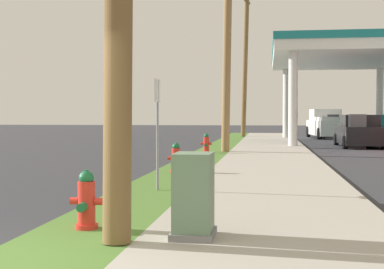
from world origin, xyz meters
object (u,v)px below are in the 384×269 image
Objects in this scene: fire_hydrant_second at (176,159)px; utility_cabinet at (194,199)px; utility_pole_midground at (227,44)px; car_black_by_far_pump at (359,132)px; utility_pole_background at (245,63)px; street_sign_post at (157,111)px; fire_hydrant_third at (206,144)px; fire_hydrant_nearest at (86,203)px; car_teal_by_near_pump at (382,130)px; truck_white_on_apron at (328,125)px.

fire_hydrant_second is 0.75× the size of utility_cabinet.
utility_pole_midground is 9.15m from car_black_by_far_pump.
utility_cabinet is at bearing -88.70° from utility_pole_background.
street_sign_post is (-0.52, -27.27, -3.52)m from utility_pole_background.
utility_cabinet is 0.47× the size of street_sign_post.
street_sign_post is at bearing -88.65° from fire_hydrant_third.
utility_pole_background reaches higher than car_black_by_far_pump.
utility_pole_midground is at bearing 92.81° from utility_cabinet.
fire_hydrant_second is at bearing 90.26° from fire_hydrant_nearest.
utility_cabinet is 21.69m from car_black_by_far_pump.
car_teal_by_near_pump is at bearing 70.88° from fire_hydrant_nearest.
utility_pole_background is at bearing 88.26° from fire_hydrant_second.
fire_hydrant_second is at bearing -115.95° from car_teal_by_near_pump.
utility_pole_midground is at bearing -135.55° from car_black_by_far_pump.
car_black_by_far_pump is at bearing -87.87° from truck_white_on_apron.
utility_pole_midground is at bearing 85.08° from fire_hydrant_second.
street_sign_post reaches higher than fire_hydrant_second.
truck_white_on_apron is at bearing 92.13° from car_black_by_far_pump.
utility_cabinet is 31.91m from truck_white_on_apron.
utility_pole_background is 11.09m from car_teal_by_near_pump.
fire_hydrant_nearest is at bearing -107.75° from car_black_by_far_pump.
fire_hydrant_nearest is 0.75× the size of utility_cabinet.
fire_hydrant_third is 18.31m from truck_white_on_apron.
street_sign_post reaches higher than car_teal_by_near_pump.
utility_cabinet is (0.75, -15.16, -3.79)m from utility_pole_midground.
street_sign_post is (-0.48, -11.27, -2.73)m from utility_pole_midground.
truck_white_on_apron is (6.09, 27.64, -0.72)m from street_sign_post.
utility_pole_midground reaches higher than fire_hydrant_second.
utility_pole_midground reaches higher than fire_hydrant_third.
fire_hydrant_third is at bearing 90.31° from fire_hydrant_nearest.
fire_hydrant_second is (-0.03, 6.91, 0.00)m from fire_hydrant_nearest.
street_sign_post is (-1.23, 3.89, 1.06)m from utility_cabinet.
utility_pole_midground is 11.60m from street_sign_post.
fire_hydrant_nearest is 1.00× the size of fire_hydrant_second.
utility_cabinet reaches higher than fire_hydrant_third.
fire_hydrant_third is 10.54m from street_sign_post.
fire_hydrant_second is 19.30m from car_teal_by_near_pump.
fire_hydrant_second is 0.13× the size of truck_white_on_apron.
car_teal_by_near_pump is at bearing 50.40° from utility_pole_midground.
fire_hydrant_nearest is 31.88m from truck_white_on_apron.
utility_pole_midground reaches higher than car_teal_by_near_pump.
car_teal_by_near_pump reaches higher than utility_cabinet.
car_teal_by_near_pump is 0.83× the size of truck_white_on_apron.
truck_white_on_apron is (4.86, 31.53, 0.34)m from utility_cabinet.
fire_hydrant_third is at bearing 95.87° from utility_cabinet.
utility_pole_background reaches higher than utility_pole_midground.
street_sign_post is 0.47× the size of car_black_by_far_pump.
fire_hydrant_nearest is 0.35× the size of street_sign_post.
utility_pole_background is 7.00m from truck_white_on_apron.
car_black_by_far_pump reaches higher than fire_hydrant_nearest.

